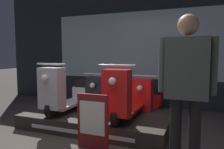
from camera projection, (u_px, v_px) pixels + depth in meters
The scene contains 8 objects.
shop_wall_back at pixel (134, 44), 5.64m from camera, with size 7.94×0.09×3.20m.
display_platform at pixel (98, 119), 4.03m from camera, with size 2.61×1.40×0.25m.
scooter_display_left at pixel (68, 93), 4.14m from camera, with size 0.56×1.51×0.93m.
scooter_display_right at pixel (127, 97), 3.71m from camera, with size 0.56×1.51×0.93m.
scooter_backrow_0 at pixel (106, 97), 5.02m from camera, with size 0.56×1.51×0.93m.
scooter_backrow_1 at pixel (147, 100), 4.66m from camera, with size 0.56×1.51×0.93m.
person_right_browsing at pixel (187, 80), 2.38m from camera, with size 0.61×0.25×1.75m.
price_sign_board at pixel (93, 122), 3.01m from camera, with size 0.46×0.04×0.78m.
Camera 1 is at (1.59, -2.27, 1.32)m, focal length 35.00 mm.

